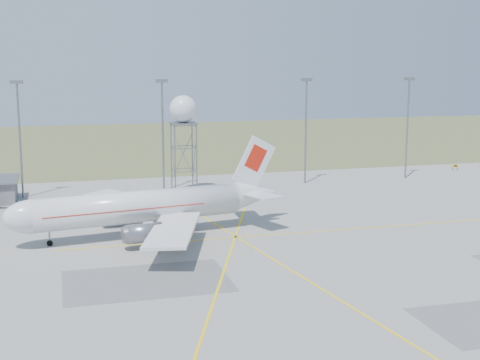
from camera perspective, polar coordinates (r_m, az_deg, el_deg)
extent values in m
plane|color=#989793|center=(66.86, 11.41, -10.97)|extent=(400.00, 400.00, 0.00)
cube|color=#576135|center=(198.97, -7.00, 3.23)|extent=(400.00, 120.00, 0.03)
cylinder|color=slate|center=(122.38, -18.26, 3.16)|extent=(0.36, 0.36, 20.00)
cube|color=slate|center=(121.64, -18.53, 7.93)|extent=(2.20, 0.50, 0.60)
cylinder|color=slate|center=(123.65, -6.60, 3.67)|extent=(0.36, 0.36, 20.00)
cube|color=slate|center=(122.92, -6.70, 8.40)|extent=(2.20, 0.50, 0.60)
cylinder|color=slate|center=(130.85, 5.63, 4.05)|extent=(0.36, 0.36, 20.00)
cube|color=slate|center=(130.16, 5.71, 8.52)|extent=(2.20, 0.50, 0.60)
cylinder|color=slate|center=(140.23, 14.08, 4.20)|extent=(0.36, 0.36, 20.00)
cube|color=slate|center=(139.58, 14.26, 8.37)|extent=(2.20, 0.50, 0.60)
cylinder|color=black|center=(154.28, 17.70, 0.95)|extent=(0.10, 0.10, 0.80)
cylinder|color=black|center=(154.94, 18.07, 0.97)|extent=(0.10, 0.10, 0.80)
cube|color=yellow|center=(154.53, 17.89, 1.16)|extent=(1.60, 0.15, 0.50)
cube|color=black|center=(154.46, 17.91, 1.16)|extent=(0.80, 0.03, 0.30)
cylinder|color=black|center=(158.19, 19.82, 1.05)|extent=(0.10, 0.10, 0.80)
cylinder|color=silver|center=(92.40, -8.65, -2.27)|extent=(28.73, 8.68, 4.37)
ellipsoid|color=silver|center=(89.77, -17.42, -3.00)|extent=(7.58, 5.39, 4.37)
cube|color=black|center=(89.50, -18.27, -2.65)|extent=(2.00, 2.63, 1.07)
cone|color=silver|center=(98.32, 1.19, -1.20)|extent=(7.15, 5.32, 4.37)
cube|color=silver|center=(97.52, 1.20, 1.44)|extent=(6.96, 1.40, 8.22)
cube|color=red|center=(97.50, 1.32, 1.89)|extent=(3.77, 0.94, 4.21)
cube|color=silver|center=(101.10, 0.06, -0.57)|extent=(4.38, 6.47, 0.20)
cube|color=silver|center=(94.89, 1.80, -1.29)|extent=(4.38, 6.47, 0.20)
cube|color=silver|center=(102.33, -9.25, -1.69)|extent=(14.28, 17.34, 0.39)
cube|color=silver|center=(83.96, -5.73, -4.24)|extent=(10.17, 18.24, 0.39)
cylinder|color=slate|center=(98.57, -10.23, -2.77)|extent=(4.92, 3.19, 2.51)
cylinder|color=slate|center=(86.66, -8.18, -4.50)|extent=(4.92, 3.19, 2.51)
cube|color=red|center=(91.83, -9.97, -2.32)|extent=(22.26, 7.71, 0.13)
cylinder|color=black|center=(90.91, -15.93, -5.13)|extent=(0.87, 0.87, 0.98)
cube|color=black|center=(93.84, -7.31, -4.34)|extent=(2.09, 6.64, 0.98)
cylinder|color=slate|center=(93.71, -7.31, -4.05)|extent=(0.30, 0.30, 1.97)
cylinder|color=slate|center=(119.13, -5.57, 1.69)|extent=(0.24, 0.24, 12.75)
cylinder|color=slate|center=(119.85, -3.72, 1.76)|extent=(0.24, 0.24, 12.75)
cylinder|color=slate|center=(123.66, -4.09, 2.02)|extent=(0.24, 0.24, 12.75)
cylinder|color=slate|center=(122.96, -5.88, 1.95)|extent=(0.24, 0.24, 12.75)
cube|color=slate|center=(120.63, -4.86, 4.85)|extent=(4.52, 4.52, 0.25)
sphere|color=silver|center=(120.42, -4.88, 6.06)|extent=(4.90, 4.90, 4.90)
cube|color=#BC0D0D|center=(103.39, -15.46, -3.12)|extent=(2.29, 1.55, 0.90)
cube|color=#BC0D0D|center=(103.27, -15.75, -2.75)|extent=(0.98, 1.26, 0.50)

